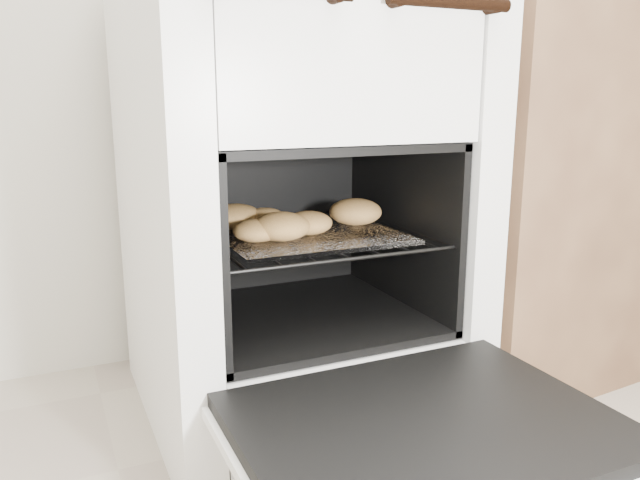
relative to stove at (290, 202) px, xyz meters
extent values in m
cube|color=white|center=(0.00, 0.01, 0.01)|extent=(0.63, 0.68, 0.97)
cylinder|color=black|center=(0.15, -0.34, 0.37)|extent=(0.23, 0.02, 0.02)
cube|color=black|center=(0.00, -0.54, -0.26)|extent=(0.55, 0.42, 0.03)
cube|color=white|center=(0.00, -0.54, -0.27)|extent=(0.57, 0.44, 0.02)
cylinder|color=black|center=(-0.23, -0.07, -0.06)|extent=(0.01, 0.44, 0.01)
cylinder|color=black|center=(0.23, -0.07, -0.06)|extent=(0.01, 0.44, 0.01)
cylinder|color=black|center=(0.00, -0.28, -0.06)|extent=(0.45, 0.01, 0.01)
cylinder|color=black|center=(0.00, 0.14, -0.06)|extent=(0.45, 0.01, 0.01)
cylinder|color=black|center=(-0.19, -0.07, -0.06)|extent=(0.01, 0.42, 0.01)
cylinder|color=black|center=(-0.13, -0.07, -0.06)|extent=(0.01, 0.42, 0.01)
cylinder|color=black|center=(-0.06, -0.07, -0.06)|extent=(0.01, 0.42, 0.01)
cylinder|color=black|center=(0.00, -0.07, -0.06)|extent=(0.01, 0.42, 0.01)
cylinder|color=black|center=(0.06, -0.07, -0.06)|extent=(0.01, 0.42, 0.01)
cylinder|color=black|center=(0.13, -0.07, -0.06)|extent=(0.01, 0.42, 0.01)
cylinder|color=black|center=(0.19, -0.07, -0.06)|extent=(0.01, 0.42, 0.01)
cube|color=white|center=(0.00, -0.09, -0.05)|extent=(0.36, 0.32, 0.01)
ellipsoid|color=tan|center=(0.13, -0.06, -0.02)|extent=(0.15, 0.15, 0.06)
ellipsoid|color=tan|center=(0.00, -0.11, -0.03)|extent=(0.11, 0.11, 0.05)
ellipsoid|color=tan|center=(-0.06, -0.01, -0.03)|extent=(0.12, 0.12, 0.04)
ellipsoid|color=tan|center=(-0.12, -0.12, -0.03)|extent=(0.11, 0.11, 0.04)
ellipsoid|color=tan|center=(-0.07, -0.13, -0.02)|extent=(0.15, 0.15, 0.05)
ellipsoid|color=tan|center=(-0.12, 0.01, -0.02)|extent=(0.15, 0.15, 0.05)
cube|color=brown|center=(0.82, 0.06, -0.01)|extent=(0.99, 0.71, 0.94)
camera|label=1|loc=(-0.49, -1.23, 0.22)|focal=35.00mm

